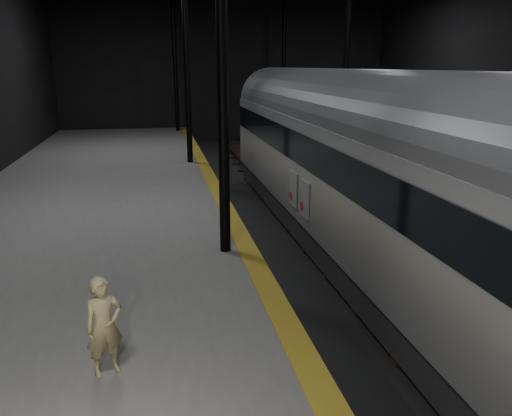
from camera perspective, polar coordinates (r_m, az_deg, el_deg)
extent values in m
plane|color=black|center=(17.29, 7.25, -2.39)|extent=(44.00, 44.00, 0.00)
cube|color=#575754|center=(16.43, -18.37, -2.26)|extent=(9.00, 43.80, 1.00)
cube|color=olive|center=(16.28, -3.55, 0.24)|extent=(0.50, 43.80, 0.01)
cube|color=#3F3328|center=(17.03, 4.97, -2.01)|extent=(0.08, 43.00, 0.14)
cube|color=#3F3328|center=(17.48, 9.51, -1.70)|extent=(0.08, 43.00, 0.14)
cube|color=black|center=(17.27, 7.25, -2.20)|extent=(2.40, 42.00, 0.12)
cylinder|color=black|center=(11.64, -3.94, 18.83)|extent=(0.26, 0.26, 10.00)
cylinder|color=black|center=(23.58, -7.98, 17.27)|extent=(0.26, 0.26, 10.00)
cylinder|color=black|center=(25.25, 10.33, 17.08)|extent=(0.26, 0.26, 10.00)
cylinder|color=black|center=(35.56, -9.28, 16.74)|extent=(0.26, 0.26, 10.00)
cylinder|color=black|center=(36.69, 3.20, 16.89)|extent=(0.26, 0.26, 10.00)
cube|color=#A8AAB0|center=(14.90, 9.92, 4.41)|extent=(2.82, 19.48, 2.92)
cube|color=black|center=(15.37, 9.59, -2.29)|extent=(2.58, 19.09, 0.83)
cube|color=black|center=(14.78, 10.04, 6.99)|extent=(2.88, 19.19, 0.88)
cylinder|color=slate|center=(14.69, 10.19, 10.00)|extent=(2.77, 19.28, 2.77)
cube|color=black|center=(10.04, 23.88, -16.21)|extent=(1.75, 2.14, 0.34)
cube|color=black|center=(21.72, 3.21, 2.33)|extent=(1.75, 2.14, 0.34)
cube|color=silver|center=(13.68, 5.62, 1.01)|extent=(0.04, 0.73, 1.02)
cube|color=silver|center=(14.76, 4.31, 2.17)|extent=(0.04, 0.73, 1.02)
cylinder|color=#A3142B|center=(13.90, 5.30, 0.22)|extent=(0.03, 0.25, 0.25)
cylinder|color=#A3142B|center=(14.98, 4.03, 1.42)|extent=(0.03, 0.25, 0.25)
imported|color=#998E5D|center=(7.79, -16.96, -12.80)|extent=(0.65, 0.56, 1.52)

